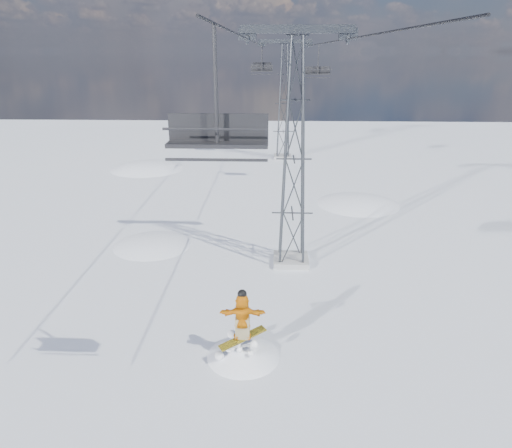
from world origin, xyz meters
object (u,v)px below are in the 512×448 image
object	(u,v)px
lift_chair_near	(218,133)
lift_tower_far	(284,104)
lift_tower_near	(294,160)
snowboarder_jump	(244,392)

from	to	relation	value
lift_chair_near	lift_tower_far	bearing A→B (deg)	86.59
lift_tower_near	snowboarder_jump	bearing A→B (deg)	-104.06
lift_tower_near	lift_chair_near	xyz separation A→B (m)	(-2.20, -11.88, 3.23)
snowboarder_jump	lift_chair_near	bearing A→B (deg)	-93.15
snowboarder_jump	lift_tower_far	bearing A→B (deg)	86.55
snowboarder_jump	lift_chair_near	distance (m)	11.06
lift_tower_far	snowboarder_jump	distance (m)	33.73
lift_tower_far	lift_chair_near	xyz separation A→B (m)	(-2.20, -36.88, 3.23)
lift_tower_far	snowboarder_jump	bearing A→B (deg)	-93.45
lift_tower_far	lift_chair_near	distance (m)	37.08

